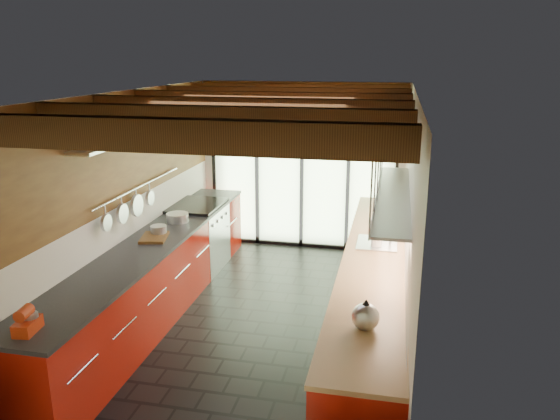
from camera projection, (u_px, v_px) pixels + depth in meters
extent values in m
plane|color=black|center=(260.00, 322.00, 6.32)|extent=(5.50, 5.50, 0.00)
plane|color=silver|center=(302.00, 166.00, 8.55)|extent=(3.20, 0.00, 3.20)
plane|color=silver|center=(149.00, 337.00, 3.38)|extent=(3.20, 0.00, 3.20)
plane|color=silver|center=(125.00, 206.00, 6.29)|extent=(0.00, 5.50, 5.50)
plane|color=silver|center=(409.00, 224.00, 5.64)|extent=(0.00, 5.50, 5.50)
plane|color=#472814|center=(258.00, 93.00, 5.61)|extent=(5.50, 5.50, 0.00)
cube|color=#593316|center=(171.00, 135.00, 3.53)|extent=(3.14, 0.14, 0.22)
cube|color=#593316|center=(216.00, 120.00, 4.37)|extent=(3.14, 0.14, 0.22)
cube|color=#593316|center=(246.00, 109.00, 5.22)|extent=(3.14, 0.14, 0.22)
cube|color=#593316|center=(268.00, 102.00, 6.06)|extent=(3.14, 0.14, 0.22)
cube|color=#593316|center=(284.00, 96.00, 6.91)|extent=(3.14, 0.14, 0.22)
cube|color=#593316|center=(297.00, 92.00, 7.76)|extent=(3.14, 0.14, 0.22)
cube|color=brown|center=(303.00, 99.00, 8.22)|extent=(3.14, 0.06, 0.50)
plane|color=brown|center=(131.00, 146.00, 6.29)|extent=(0.00, 4.90, 4.90)
plane|color=#C6EAAD|center=(302.00, 181.00, 8.60)|extent=(2.90, 0.00, 2.90)
cube|color=black|center=(214.00, 177.00, 8.88)|extent=(0.05, 0.04, 2.15)
cube|color=black|center=(396.00, 185.00, 8.29)|extent=(0.05, 0.04, 2.15)
cube|color=black|center=(302.00, 181.00, 8.55)|extent=(0.06, 0.05, 2.15)
cube|color=black|center=(302.00, 112.00, 8.26)|extent=(2.90, 0.05, 0.06)
cylinder|color=red|center=(302.00, 99.00, 8.19)|extent=(0.34, 0.04, 0.34)
cylinder|color=beige|center=(302.00, 99.00, 8.17)|extent=(0.28, 0.02, 0.28)
cube|color=maroon|center=(156.00, 278.00, 6.46)|extent=(0.65, 5.00, 0.88)
cube|color=black|center=(153.00, 241.00, 6.33)|extent=(0.68, 5.00, 0.04)
cube|color=silver|center=(199.00, 239.00, 7.82)|extent=(0.66, 0.90, 0.90)
cube|color=black|center=(197.00, 206.00, 7.69)|extent=(0.65, 0.90, 0.06)
cube|color=maroon|center=(373.00, 297.00, 5.94)|extent=(0.65, 5.00, 0.88)
cube|color=tan|center=(375.00, 258.00, 5.81)|extent=(0.68, 5.00, 0.04)
cube|color=white|center=(346.00, 280.00, 6.38)|extent=(0.02, 0.60, 0.84)
cube|color=silver|center=(377.00, 243.00, 6.18)|extent=(0.45, 0.52, 0.02)
cylinder|color=silver|center=(391.00, 229.00, 6.11)|extent=(0.02, 0.02, 0.34)
torus|color=silver|center=(386.00, 215.00, 6.07)|extent=(0.14, 0.02, 0.14)
plane|color=silver|center=(379.00, 165.00, 5.84)|extent=(0.00, 3.00, 3.00)
cube|color=#9EA0A5|center=(394.00, 196.00, 5.90)|extent=(0.34, 3.00, 0.03)
cube|color=#9EA0A5|center=(397.00, 134.00, 5.71)|extent=(0.34, 3.00, 0.03)
cylinder|color=silver|center=(140.00, 186.00, 6.51)|extent=(0.02, 2.20, 0.02)
cube|color=silver|center=(140.00, 135.00, 6.23)|extent=(0.28, 2.60, 0.03)
cylinder|color=silver|center=(106.00, 223.00, 5.71)|extent=(0.04, 0.18, 0.18)
cylinder|color=silver|center=(122.00, 214.00, 6.04)|extent=(0.04, 0.22, 0.22)
cylinder|color=silver|center=(137.00, 205.00, 6.37)|extent=(0.04, 0.26, 0.26)
cylinder|color=silver|center=(150.00, 198.00, 6.69)|extent=(0.04, 0.18, 0.18)
cube|color=#B82C0E|center=(28.00, 326.00, 4.20)|extent=(0.17, 0.26, 0.10)
cylinder|color=#B82C0E|center=(24.00, 313.00, 4.15)|extent=(0.11, 0.16, 0.09)
cylinder|color=silver|center=(31.00, 319.00, 4.23)|extent=(0.13, 0.13, 0.10)
cylinder|color=silver|center=(159.00, 231.00, 6.45)|extent=(0.22, 0.22, 0.12)
cylinder|color=silver|center=(177.00, 217.00, 6.99)|extent=(0.35, 0.35, 0.11)
cube|color=brown|center=(154.00, 237.00, 6.34)|extent=(0.36, 0.45, 0.03)
sphere|color=silver|center=(366.00, 316.00, 4.24)|extent=(0.25, 0.25, 0.22)
cone|color=black|center=(366.00, 302.00, 4.21)|extent=(0.09, 0.09, 0.06)
cylinder|color=silver|center=(367.00, 308.00, 4.35)|extent=(0.04, 0.09, 0.05)
cylinder|color=white|center=(377.00, 236.00, 6.04)|extent=(0.15, 0.15, 0.26)
cylinder|color=silver|center=(377.00, 222.00, 6.00)|extent=(0.03, 0.03, 0.05)
imported|color=silver|center=(378.00, 226.00, 6.46)|extent=(0.10, 0.10, 0.21)
imported|color=silver|center=(379.00, 222.00, 6.90)|extent=(0.29, 0.29, 0.06)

